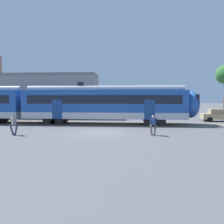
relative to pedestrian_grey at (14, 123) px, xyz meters
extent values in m
plane|color=#515156|center=(6.85, 1.80, -0.96)|extent=(160.00, 160.00, 0.00)
cube|color=#605951|center=(-4.45, 7.57, -0.96)|extent=(80.00, 4.40, 0.01)
cube|color=silver|center=(6.55, 7.57, 0.09)|extent=(18.00, 3.06, 0.70)
cube|color=#2351A3|center=(6.55, 7.57, 1.64)|extent=(18.00, 3.00, 2.40)
cube|color=black|center=(6.55, 6.06, 1.84)|extent=(16.56, 0.03, 0.90)
cube|color=navy|center=(11.50, 6.05, 0.79)|extent=(1.10, 0.04, 2.10)
cube|color=navy|center=(1.60, 6.05, 0.79)|extent=(1.10, 0.04, 2.10)
cylinder|color=#A4A4A9|center=(6.55, 7.57, 3.02)|extent=(17.64, 0.70, 0.70)
cube|color=black|center=(3.85, 7.57, 3.57)|extent=(0.70, 0.12, 0.40)
cylinder|color=black|center=(12.83, 7.57, -0.51)|extent=(0.90, 2.40, 0.90)
cylinder|color=black|center=(11.43, 7.57, -0.51)|extent=(0.90, 2.40, 0.90)
cylinder|color=black|center=(1.67, 7.57, -0.51)|extent=(0.90, 2.40, 0.90)
cylinder|color=black|center=(0.27, 7.57, -0.51)|extent=(0.90, 2.40, 0.90)
ellipsoid|color=#2351A3|center=(16.10, 7.57, 1.29)|extent=(1.80, 2.85, 2.95)
cube|color=black|center=(16.45, 7.57, 1.89)|extent=(0.40, 2.40, 1.00)
cylinder|color=black|center=(-5.77, 7.57, -0.51)|extent=(0.90, 2.40, 0.90)
cylinder|color=navy|center=(-0.16, -0.04, -0.53)|extent=(0.35, 0.36, 0.87)
cylinder|color=navy|center=(0.16, 0.05, -0.53)|extent=(0.35, 0.36, 0.87)
cube|color=gray|center=(0.00, 0.00, 0.18)|extent=(0.43, 0.42, 0.56)
cylinder|color=gray|center=(0.22, -0.09, 0.13)|extent=(0.23, 0.24, 0.52)
cylinder|color=gray|center=(-0.22, 0.09, 0.13)|extent=(0.23, 0.24, 0.52)
sphere|color=tan|center=(-0.01, -0.01, 0.57)|extent=(0.22, 0.22, 0.22)
sphere|color=black|center=(0.00, 0.00, 0.60)|extent=(0.20, 0.20, 0.20)
cylinder|color=#6B6051|center=(11.13, 0.66, -0.53)|extent=(0.33, 0.37, 0.87)
cylinder|color=#6B6051|center=(11.44, 0.78, -0.53)|extent=(0.33, 0.37, 0.87)
cube|color=navy|center=(11.28, 0.72, 0.18)|extent=(0.43, 0.41, 0.56)
cylinder|color=navy|center=(11.51, 0.65, 0.13)|extent=(0.22, 0.25, 0.52)
cylinder|color=navy|center=(11.06, 0.78, 0.13)|extent=(0.22, 0.25, 0.52)
sphere|color=beige|center=(11.27, 0.70, 0.57)|extent=(0.22, 0.22, 0.22)
sphere|color=black|center=(11.28, 0.72, 0.60)|extent=(0.20, 0.20, 0.20)
cube|color=navy|center=(11.39, 0.86, 0.20)|extent=(0.32, 0.29, 0.40)
cube|color=tan|center=(20.50, 11.16, -0.32)|extent=(4.04, 1.74, 0.68)
cube|color=#9D8662|center=(20.35, 11.16, 0.30)|extent=(1.94, 1.49, 0.56)
cylinder|color=black|center=(19.28, 11.97, -0.66)|extent=(0.60, 0.22, 0.60)
cylinder|color=black|center=(19.24, 10.41, -0.66)|extent=(0.60, 0.22, 0.60)
cube|color=gray|center=(-4.59, 15.06, 2.04)|extent=(18.32, 5.00, 6.00)
cube|color=gray|center=(-4.59, 15.06, 5.24)|extent=(18.32, 5.00, 0.40)
cylinder|color=#8C6656|center=(-10.08, 15.06, 6.64)|extent=(0.50, 0.50, 3.20)
cylinder|color=brown|center=(-9.57, 19.09, 0.88)|extent=(0.32, 0.32, 3.68)
sphere|color=#2D662D|center=(-9.57, 19.09, 4.12)|extent=(4.02, 4.02, 4.02)
camera|label=1|loc=(9.27, -16.91, 2.23)|focal=35.00mm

